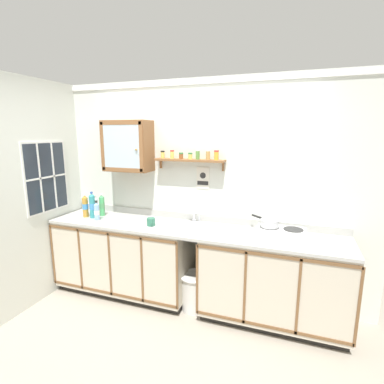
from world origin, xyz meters
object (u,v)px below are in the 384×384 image
Objects in this scene: bottle_juice_amber_2 at (85,206)px; sink at (189,228)px; wall_cabinet at (128,146)px; saucepan at (269,223)px; bottle_water_blue_3 at (97,211)px; mug at (151,222)px; bottle_soda_green_1 at (102,205)px; trash_bin at (195,291)px; bottle_detergent_teal_4 at (92,206)px; bottle_water_clear_0 at (95,206)px; warning_sign at (203,178)px; hot_plate_stove at (281,233)px.

sink is at bearing 3.04° from bottle_juice_amber_2.
wall_cabinet reaches higher than sink.
bottle_water_blue_3 is (-1.96, -0.15, -0.03)m from saucepan.
saucepan reaches higher than mug.
bottle_soda_green_1 is 0.19m from bottle_water_blue_3.
wall_cabinet is at bearing 20.25° from bottle_juice_amber_2.
bottle_soda_green_1 is 1.52m from trash_bin.
bottle_detergent_teal_4 reaches higher than saucepan.
bottle_juice_amber_2 reaches higher than bottle_water_blue_3.
bottle_detergent_teal_4 is (0.05, -0.12, 0.04)m from bottle_water_clear_0.
saucepan is at bearing 4.28° from bottle_water_blue_3.
wall_cabinet reaches higher than bottle_soda_green_1.
wall_cabinet is at bearing 9.09° from bottle_water_clear_0.
bottle_water_clear_0 is 0.78× the size of bottle_detergent_teal_4.
saucepan is 0.73× the size of trash_bin.
trash_bin is (1.37, -0.14, -0.82)m from bottle_water_clear_0.
wall_cabinet reaches higher than mug.
warning_sign is 0.61× the size of trash_bin.
sink is 1.34m from bottle_juice_amber_2.
bottle_water_clear_0 reaches higher than mug.
mug is at bearing -143.08° from warning_sign.
trash_bin is at bearing -86.05° from warning_sign.
trash_bin is (1.21, 0.04, -0.81)m from bottle_water_blue_3.
bottle_detergent_teal_4 is (-0.11, 0.06, 0.04)m from bottle_water_blue_3.
bottle_water_clear_0 is 1.01× the size of warning_sign.
bottle_water_blue_3 is 0.72× the size of bottle_detergent_teal_4.
wall_cabinet is at bearing 149.92° from mug.
bottle_juice_amber_2 is 0.91m from wall_cabinet.
sink is 1.20m from wall_cabinet.
warning_sign reaches higher than sink.
saucepan is 0.50× the size of wall_cabinet.
saucepan is 2.18m from bottle_juice_amber_2.
hot_plate_stove is 1.91× the size of warning_sign.
saucepan reaches higher than trash_bin.
warning_sign reaches higher than saucepan.
sink is at bearing -2.04° from bottle_water_clear_0.
trash_bin is at bearing -43.50° from sink.
mug is 0.91m from trash_bin.
bottle_juice_amber_2 reaches higher than hot_plate_stove.
bottle_juice_amber_2 is at bearing 163.44° from bottle_water_blue_3.
hot_plate_stove is at bearing -11.73° from saucepan.
sink is at bearing 15.27° from mug.
trash_bin is at bearing -174.70° from hot_plate_stove.
bottle_water_blue_3 is at bearing -173.12° from sink.
warning_sign reaches higher than bottle_water_clear_0.
hot_plate_stove is at bearing 3.36° from bottle_water_blue_3.
bottle_juice_amber_2 is (-0.05, -0.12, 0.02)m from bottle_water_clear_0.
mug is (0.81, -0.04, -0.11)m from bottle_detergent_teal_4.
bottle_detergent_teal_4 is at bearing -0.68° from bottle_juice_amber_2.
wall_cabinet is at bearing 12.06° from bottle_soda_green_1.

